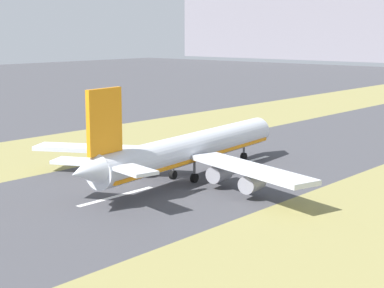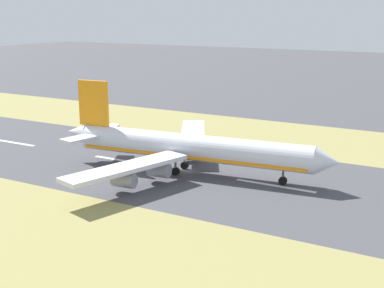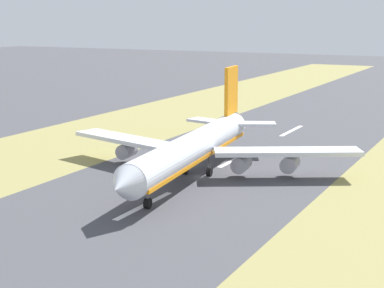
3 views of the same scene
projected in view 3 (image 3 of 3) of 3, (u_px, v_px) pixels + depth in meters
ground_plane at (200, 177)px, 128.28m from camera, size 800.00×800.00×0.00m
grass_median_east at (25, 155)px, 148.15m from camera, size 40.00×600.00×0.01m
centreline_dash_near at (291, 131)px, 179.25m from camera, size 1.20×18.00×0.01m
centreline_dash_mid at (236, 159)px, 144.25m from camera, size 1.20×18.00×0.01m
centreline_dash_far at (144, 205)px, 109.25m from camera, size 1.20×18.00×0.01m
airplane_main_jet at (195, 147)px, 127.71m from camera, size 63.75×67.20×20.20m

